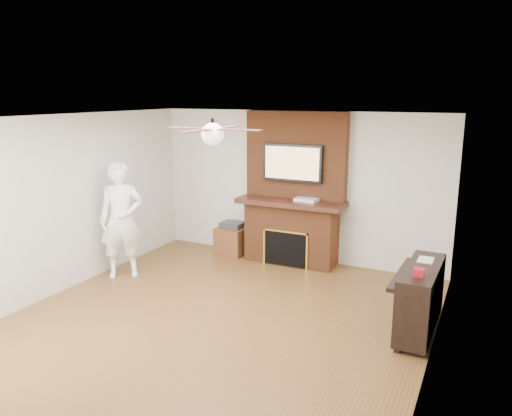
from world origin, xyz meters
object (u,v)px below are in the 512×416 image
at_px(person, 122,220).
at_px(side_table, 233,239).
at_px(fireplace, 293,204).
at_px(piano, 420,298).

xyz_separation_m(person, side_table, (1.00, 1.70, -0.63)).
bearing_deg(side_table, person, -117.67).
bearing_deg(fireplace, side_table, -176.51).
distance_m(side_table, piano, 3.80).
height_order(fireplace, piano, fireplace).
relative_size(side_table, piano, 0.45).
xyz_separation_m(side_table, piano, (3.40, -1.69, 0.18)).
relative_size(person, piano, 1.41).
bearing_deg(person, side_table, 21.51).
relative_size(fireplace, piano, 1.97).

